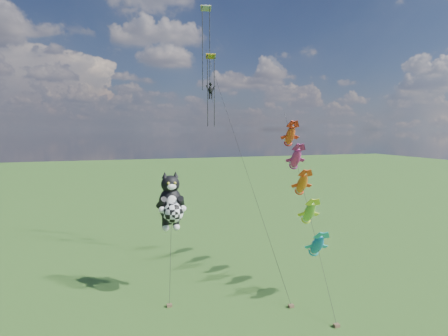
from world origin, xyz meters
name	(u,v)px	position (x,y,z in m)	size (l,w,h in m)	color
ground	(94,335)	(0.00, 0.00, 0.00)	(300.00, 300.00, 0.00)	#184010
cat_kite_rig	(171,203)	(6.20, 4.91, 7.62)	(2.31, 4.09, 10.19)	#4E3828
fish_windsock_rig	(302,184)	(18.04, 4.35, 8.72)	(4.00, 15.54, 15.50)	#4E3828
parafoil_rig	(211,79)	(12.37, 14.03, 19.00)	(3.05, 17.38, 27.33)	#4E3828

